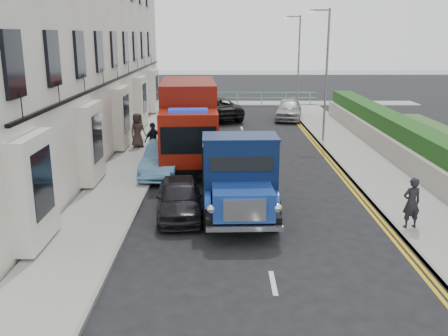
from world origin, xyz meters
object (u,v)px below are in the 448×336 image
parked_car_front (179,198)px  pedestrian_east_near (412,203)px  lamp_mid (324,68)px  lamp_far (297,58)px  red_lorry (189,121)px  bedford_lorry (239,182)px

parked_car_front → pedestrian_east_near: (7.00, -1.33, 0.28)m
lamp_mid → lamp_far: same height
pedestrian_east_near → red_lorry: bearing=-59.8°
parked_car_front → pedestrian_east_near: pedestrian_east_near is taller
lamp_far → bedford_lorry: lamp_far is taller
lamp_far → red_lorry: 16.25m
lamp_mid → bedford_lorry: bearing=-112.4°
red_lorry → pedestrian_east_near: 10.92m
red_lorry → bedford_lorry: bearing=-77.6°
pedestrian_east_near → lamp_mid: bearing=-99.8°
bedford_lorry → lamp_far: bearing=75.6°
bedford_lorry → parked_car_front: bedford_lorry is taller
lamp_far → parked_car_front: size_ratio=1.94×
lamp_mid → red_lorry: lamp_mid is taller
lamp_mid → red_lorry: size_ratio=0.98×
lamp_far → red_lorry: bearing=-115.4°
pedestrian_east_near → bedford_lorry: bearing=-22.2°
lamp_far → lamp_mid: bearing=-90.0°
red_lorry → parked_car_front: red_lorry is taller
lamp_mid → pedestrian_east_near: bearing=-89.0°
bedford_lorry → red_lorry: red_lorry is taller
red_lorry → pedestrian_east_near: bearing=-52.6°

